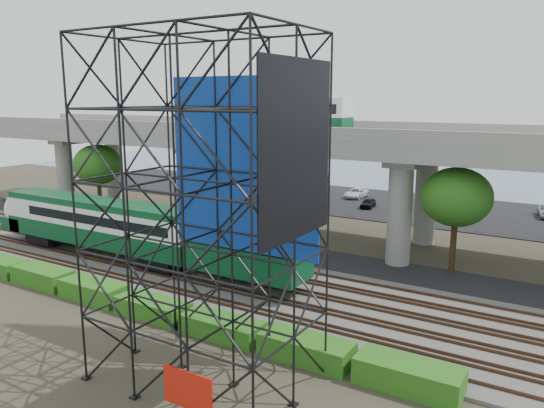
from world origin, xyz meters
The scene contains 13 objects.
ground centered at (0.00, 0.00, 0.00)m, with size 140.00×140.00×0.00m, color #474233.
ballast_bed centered at (0.00, 2.00, 0.10)m, with size 90.00×12.00×0.20m, color slate.
service_road centered at (0.00, 10.50, 0.04)m, with size 90.00×5.00×0.08m, color black.
parking_lot centered at (0.00, 34.00, 0.04)m, with size 90.00×18.00×0.08m, color black.
harbor_water centered at (0.00, 56.00, 0.01)m, with size 140.00×40.00×0.03m, color slate.
rail_tracks centered at (0.00, 2.00, 0.28)m, with size 90.00×9.52×0.16m.
commuter_train centered at (-8.41, 2.00, 2.88)m, with size 29.30×3.06×4.30m.
overpass centered at (-0.14, 16.00, 8.21)m, with size 80.00×12.00×12.40m.
scaffold_tower centered at (7.87, -7.98, 7.47)m, with size 9.36×6.36×15.00m.
hedge_strip centered at (1.01, -4.30, 0.56)m, with size 34.60×1.80×1.20m.
trees centered at (-4.67, 16.17, 5.57)m, with size 40.94×16.94×7.69m.
suv centered at (-6.78, 10.16, 0.72)m, with size 2.14×4.63×1.29m, color black.
parked_cars centered at (0.42, 33.47, 0.69)m, with size 39.95×9.60×1.29m.
Camera 1 is at (21.85, -25.34, 12.46)m, focal length 35.00 mm.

